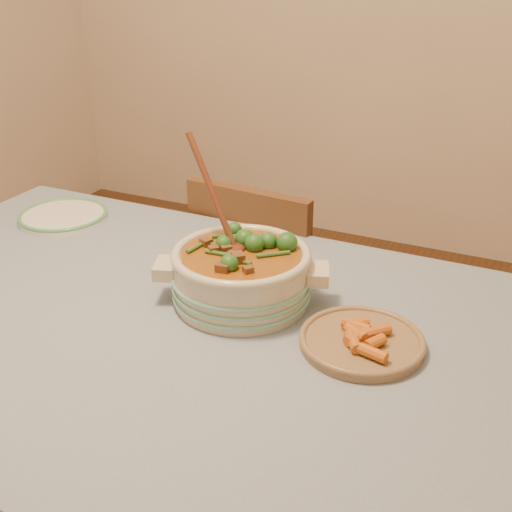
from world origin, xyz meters
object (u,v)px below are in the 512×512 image
Objects in this scene: dining_table at (171,355)px; fried_plate at (362,339)px; stew_casserole at (241,270)px; chair_far at (265,289)px; white_plate at (63,216)px; condiment_bowl at (227,244)px.

fried_plate is at bearing 10.81° from dining_table.
stew_casserole is 1.21× the size of fried_plate.
stew_casserole reaches higher than chair_far.
chair_far is (-0.48, 0.58, -0.29)m from fried_plate.
stew_casserole reaches higher than white_plate.
condiment_bowl is 0.35× the size of fried_plate.
stew_casserole reaches higher than fried_plate.
chair_far reaches higher than fried_plate.
dining_table is 5.25× the size of fried_plate.
dining_table is 14.79× the size of condiment_bowl.
condiment_bowl is (-0.03, 0.34, 0.12)m from dining_table.
white_plate is at bearing 149.26° from dining_table.
chair_far is (-0.04, 0.32, -0.30)m from condiment_bowl.
stew_casserole is 0.71m from white_plate.
chair_far is at bearing 32.72° from white_plate.
chair_far is at bearing 96.27° from dining_table.
chair_far is (-0.18, 0.52, -0.35)m from stew_casserole.
fried_plate is (0.98, -0.26, 0.01)m from white_plate.
condiment_bowl is at bearing 149.04° from fried_plate.
chair_far is at bearing 96.86° from condiment_bowl.
stew_casserole is at bearing -55.08° from condiment_bowl.
white_plate is (-0.68, 0.20, -0.07)m from stew_casserole.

